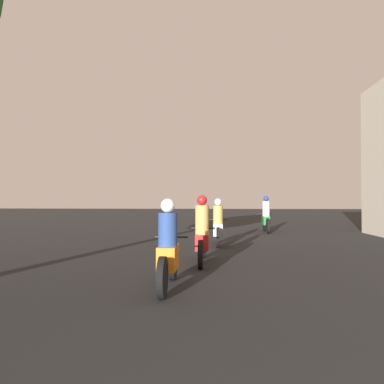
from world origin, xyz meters
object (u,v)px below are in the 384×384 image
Objects in this scene: motorcycle_orange at (168,252)px; motorcycle_green at (266,218)px; motorcycle_red at (202,236)px; motorcycle_silver at (218,226)px.

motorcycle_orange is 0.99× the size of motorcycle_green.
motorcycle_orange is 11.51m from motorcycle_green.
motorcycle_red is 1.07× the size of motorcycle_green.
motorcycle_silver is at bearing 91.48° from motorcycle_red.
motorcycle_silver is at bearing -117.24° from motorcycle_green.
motorcycle_red is at bearing 80.44° from motorcycle_orange.
motorcycle_orange is at bearing -108.79° from motorcycle_green.
motorcycle_orange is 0.98× the size of motorcycle_silver.
motorcycle_green reaches higher than motorcycle_orange.
motorcycle_orange is 6.16m from motorcycle_silver.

